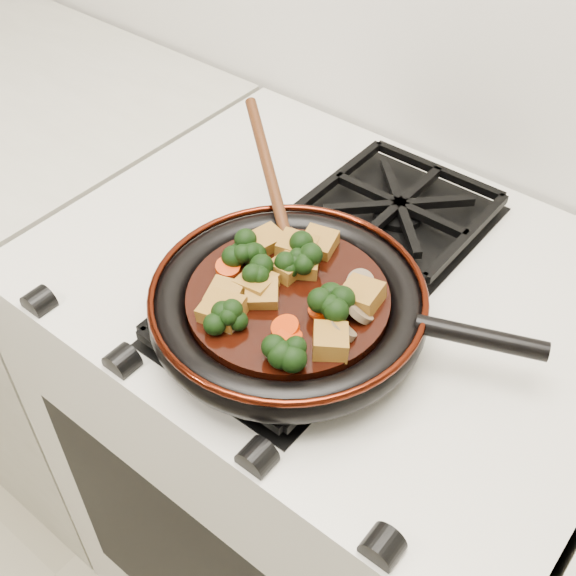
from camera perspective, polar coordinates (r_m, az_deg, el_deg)
The scene contains 34 objects.
stove at distance 1.28m, azimuth 3.03°, elevation -13.50°, with size 0.76×0.60×0.90m, color beige.
burner_grate_front at distance 0.84m, azimuth -1.47°, elevation -3.05°, with size 0.23×0.23×0.03m, color black, non-canonical shape.
burner_grate_back at distance 1.01m, azimuth 8.75°, elevation 6.13°, with size 0.23×0.23×0.03m, color black, non-canonical shape.
skillet at distance 0.82m, azimuth 0.15°, elevation -1.32°, with size 0.43×0.32×0.05m.
braising_sauce at distance 0.82m, azimuth -0.00°, elevation -1.04°, with size 0.23×0.23×0.02m, color black.
tofu_cube_0 at distance 0.80m, azimuth -2.07°, elevation -0.51°, with size 0.04×0.04×0.02m, color olive.
tofu_cube_1 at distance 0.84m, azimuth 1.01°, elevation 1.82°, with size 0.04×0.04×0.02m, color olive.
tofu_cube_2 at distance 0.86m, azimuth 0.71°, elevation 3.15°, with size 0.04×0.04×0.02m, color olive.
tofu_cube_3 at distance 0.81m, azimuth 5.81°, elevation -0.64°, with size 0.04×0.04×0.02m, color olive.
tofu_cube_4 at distance 0.76m, azimuth 3.37°, elevation -4.23°, with size 0.04×0.04×0.02m, color olive.
tofu_cube_5 at distance 0.87m, azimuth -1.71°, elevation 3.73°, with size 0.04×0.03×0.02m, color olive.
tofu_cube_6 at distance 0.87m, azimuth 2.45°, elevation 3.52°, with size 0.04×0.04×0.02m, color olive.
tofu_cube_7 at distance 0.84m, azimuth -0.11°, elevation 1.56°, with size 0.04×0.03×0.02m, color olive.
tofu_cube_8 at distance 0.82m, azimuth -2.52°, elevation 0.23°, with size 0.04×0.04×0.02m, color olive.
tofu_cube_9 at distance 0.81m, azimuth -5.00°, elevation -0.64°, with size 0.04×0.04×0.02m, color olive.
tofu_cube_10 at distance 0.79m, azimuth -5.21°, elevation -1.81°, with size 0.04×0.04×0.02m, color olive.
broccoli_floret_0 at distance 0.83m, azimuth 0.34°, elevation 1.62°, with size 0.06×0.06×0.05m, color black, non-canonical shape.
broccoli_floret_1 at distance 0.84m, azimuth 1.20°, elevation 2.31°, with size 0.06×0.06×0.06m, color black, non-canonical shape.
broccoli_floret_2 at distance 0.82m, azimuth -2.37°, elevation 1.20°, with size 0.06×0.06×0.06m, color black, non-canonical shape.
broccoli_floret_3 at distance 0.79m, azimuth 3.56°, elevation -1.35°, with size 0.06×0.06×0.05m, color black, non-canonical shape.
broccoli_floret_4 at distance 0.74m, azimuth -0.31°, elevation -5.13°, with size 0.06×0.06×0.05m, color black, non-canonical shape.
broccoli_floret_5 at distance 0.77m, azimuth -5.38°, elevation -2.70°, with size 0.05×0.05×0.05m, color black, non-canonical shape.
broccoli_floret_6 at distance 0.85m, azimuth -3.31°, elevation 2.63°, with size 0.06×0.06×0.05m, color black, non-canonical shape.
carrot_coin_0 at distance 0.84m, azimuth -4.79°, elevation 1.63°, with size 0.03×0.03×0.01m, color #C32F05.
carrot_coin_1 at distance 0.77m, azimuth -0.21°, elevation -3.13°, with size 0.03×0.03×0.01m, color #C32F05.
carrot_coin_2 at distance 0.76m, azimuth 0.15°, elevation -3.84°, with size 0.03×0.03×0.01m, color #C32F05.
carrot_coin_3 at distance 0.79m, azimuth -4.69°, elevation -1.95°, with size 0.03×0.03×0.01m, color #C32F05.
carrot_coin_4 at distance 0.79m, azimuth 2.66°, elevation -1.67°, with size 0.03×0.03×0.01m, color #C32F05.
carrot_coin_5 at distance 0.80m, azimuth -5.54°, elevation -1.03°, with size 0.03×0.03×0.01m, color #C32F05.
mushroom_slice_0 at distance 0.82m, azimuth 5.73°, elevation 0.42°, with size 0.03×0.03×0.01m, color brown.
mushroom_slice_1 at distance 0.78m, azimuth -5.09°, elevation -2.58°, with size 0.03×0.03×0.01m, color brown.
mushroom_slice_2 at distance 0.79m, azimuth 5.60°, elevation -1.77°, with size 0.04×0.04×0.01m, color brown.
mushroom_slice_3 at distance 0.77m, azimuth 4.31°, elevation -3.34°, with size 0.03×0.03×0.01m, color brown.
wooden_spoon at distance 0.91m, azimuth -0.95°, elevation 7.11°, with size 0.13×0.11×0.24m.
Camera 1 is at (0.37, 1.12, 1.54)m, focal length 45.00 mm.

